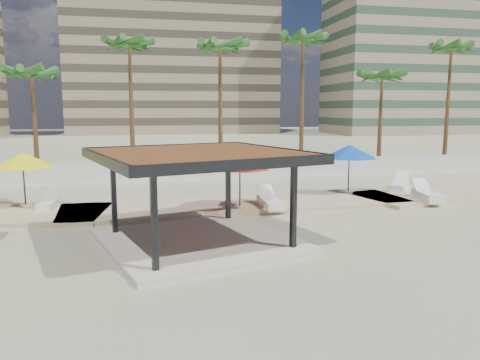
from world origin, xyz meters
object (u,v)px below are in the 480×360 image
object	(u,v)px
lounger_c	(427,195)
lounger_d	(399,186)
pavilion_central	(198,189)
umbrella_c	(240,162)
lounger_b	(270,202)
lounger_a	(48,204)

from	to	relation	value
lounger_c	lounger_d	xyz separation A→B (m)	(0.21, 2.85, -0.00)
pavilion_central	umbrella_c	world-z (taller)	pavilion_central
lounger_b	lounger_a	bearing A→B (deg)	79.00
lounger_b	lounger_c	xyz separation A→B (m)	(7.80, 0.00, 0.01)
umbrella_c	lounger_a	size ratio (longest dim) A/B	1.46
pavilion_central	lounger_b	xyz separation A→B (m)	(3.74, 4.58, -1.49)
pavilion_central	umbrella_c	distance (m)	5.12
lounger_a	lounger_d	distance (m)	17.65
pavilion_central	lounger_d	world-z (taller)	pavilion_central
umbrella_c	lounger_c	distance (m)	9.36
pavilion_central	lounger_d	size ratio (longest dim) A/B	3.38
pavilion_central	lounger_d	bearing A→B (deg)	15.94
lounger_c	lounger_d	bearing A→B (deg)	6.70
lounger_b	lounger_c	bearing A→B (deg)	-90.11
lounger_b	lounger_d	size ratio (longest dim) A/B	0.98
pavilion_central	lounger_b	size ratio (longest dim) A/B	3.43
pavilion_central	umbrella_c	bearing A→B (deg)	46.07
lounger_a	lounger_b	xyz separation A→B (m)	(9.61, -1.85, 0.03)
lounger_b	umbrella_c	bearing A→B (deg)	92.01
pavilion_central	lounger_c	xyz separation A→B (m)	(11.54, 4.58, -1.48)
umbrella_c	lounger_d	size ratio (longest dim) A/B	1.22
pavilion_central	lounger_a	bearing A→B (deg)	116.01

